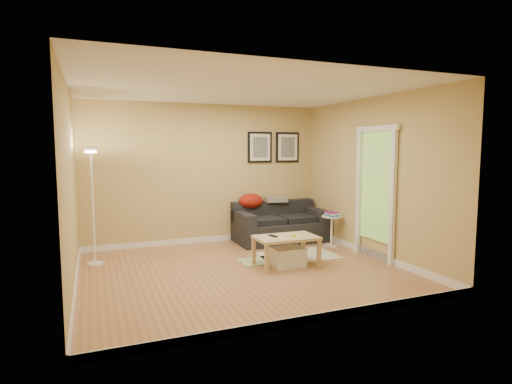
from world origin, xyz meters
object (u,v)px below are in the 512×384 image
at_px(storage_bin, 288,257).
at_px(side_table, 332,231).
at_px(coffee_table, 286,251).
at_px(book_stack, 331,214).
at_px(floor_lamp, 93,209).
at_px(sofa, 280,222).

xyz_separation_m(storage_bin, side_table, (1.32, 0.90, 0.13)).
height_order(coffee_table, book_stack, book_stack).
distance_m(book_stack, floor_lamp, 4.04).
bearing_deg(side_table, sofa, 134.61).
bearing_deg(storage_bin, side_table, 34.16).
height_order(coffee_table, storage_bin, coffee_table).
height_order(sofa, coffee_table, sofa).
relative_size(storage_bin, floor_lamp, 0.27).
height_order(coffee_table, side_table, side_table).
relative_size(storage_bin, side_table, 0.87).
relative_size(side_table, floor_lamp, 0.31).
xyz_separation_m(coffee_table, storage_bin, (0.02, -0.03, -0.08)).
height_order(sofa, book_stack, sofa).
bearing_deg(floor_lamp, coffee_table, -23.78).
height_order(book_stack, floor_lamp, floor_lamp).
xyz_separation_m(book_stack, floor_lamp, (-4.02, 0.30, 0.26)).
height_order(sofa, floor_lamp, floor_lamp).
bearing_deg(book_stack, floor_lamp, -167.88).
bearing_deg(floor_lamp, book_stack, -4.23).
height_order(sofa, storage_bin, sofa).
bearing_deg(floor_lamp, sofa, 6.82).
relative_size(side_table, book_stack, 2.27).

